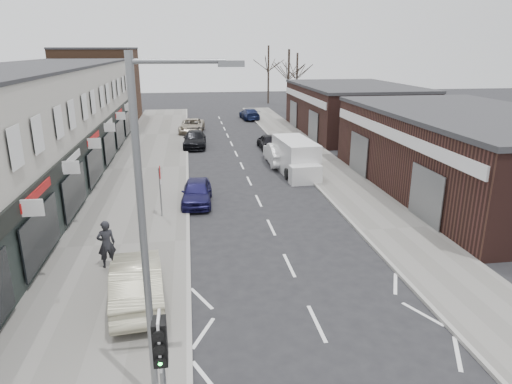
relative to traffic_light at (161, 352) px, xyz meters
name	(u,v)px	position (x,y,z in m)	size (l,w,h in m)	color
ground	(337,366)	(4.40, 2.02, -2.41)	(160.00, 160.00, 0.00)	black
pavement_left	(147,168)	(-2.35, 24.02, -2.35)	(5.50, 64.00, 0.12)	slate
pavement_right	(319,162)	(10.15, 24.02, -2.35)	(3.50, 64.00, 0.12)	slate
shop_terrace_left	(26,127)	(-9.10, 21.52, 1.14)	(8.00, 41.00, 7.10)	#BAB4AA
brick_block_far	(100,86)	(-9.10, 47.02, 1.59)	(8.00, 10.00, 8.00)	#472E1E
right_unit_near	(471,154)	(16.90, 16.02, -0.16)	(10.00, 18.00, 4.50)	#341B18
right_unit_far	(352,110)	(16.90, 36.02, -0.16)	(10.00, 16.00, 4.50)	#341B18
tree_far_a	(288,114)	(13.40, 50.02, -2.41)	(3.60, 3.60, 8.00)	#382D26
tree_far_b	(296,108)	(15.90, 56.02, -2.41)	(3.60, 3.60, 7.50)	#382D26
tree_far_c	(268,103)	(12.90, 62.02, -2.41)	(3.60, 3.60, 8.50)	#382D26
traffic_light	(161,352)	(0.00, 0.00, 0.00)	(0.28, 0.60, 3.10)	slate
street_lamp	(151,226)	(-0.13, 1.22, 2.20)	(2.23, 0.22, 8.00)	slate
warning_sign	(160,176)	(-0.76, 14.02, -0.21)	(0.12, 0.80, 2.70)	slate
white_van	(296,158)	(7.80, 21.55, -1.35)	(2.37, 5.92, 2.26)	silver
sedan_on_pavement	(137,281)	(-1.17, 5.94, -1.54)	(1.59, 4.55, 1.50)	#B0AB8D
pedestrian	(106,244)	(-2.56, 8.70, -1.36)	(0.69, 0.45, 1.88)	black
parked_car_left_a	(197,192)	(1.00, 16.04, -1.75)	(1.58, 3.93, 1.34)	#181645
parked_car_left_b	(195,139)	(1.16, 31.08, -1.74)	(1.90, 4.67, 1.35)	black
parked_car_left_c	(192,126)	(1.00, 38.01, -1.72)	(2.30, 4.99, 1.39)	#A49883
parked_car_right_a	(279,153)	(7.17, 24.24, -1.62)	(1.67, 4.80, 1.58)	white
parked_car_right_b	(268,141)	(7.29, 29.52, -1.77)	(1.51, 3.77, 1.28)	black
parked_car_right_c	(249,114)	(7.90, 46.16, -1.76)	(1.84, 4.53, 1.31)	#141D40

